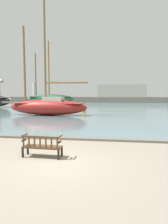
% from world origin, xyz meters
% --- Properties ---
extents(ground_plane, '(160.00, 160.00, 0.00)m').
position_xyz_m(ground_plane, '(0.00, 0.00, 0.00)').
color(ground_plane, gray).
extents(harbor_water, '(100.00, 80.00, 0.08)m').
position_xyz_m(harbor_water, '(0.00, 44.00, 0.04)').
color(harbor_water, slate).
rests_on(harbor_water, ground).
extents(quay_edge_kerb, '(40.00, 0.30, 0.12)m').
position_xyz_m(quay_edge_kerb, '(0.00, 3.85, 0.06)').
color(quay_edge_kerb, '#675F54').
rests_on(quay_edge_kerb, ground).
extents(park_bench, '(1.62, 0.59, 0.92)m').
position_xyz_m(park_bench, '(-0.77, 0.65, 0.47)').
color(park_bench, black).
rests_on(park_bench, ground).
extents(sailboat_nearest_port, '(11.84, 6.12, 15.11)m').
position_xyz_m(sailboat_nearest_port, '(-13.31, 40.78, 1.40)').
color(sailboat_nearest_port, '#2D6647').
rests_on(sailboat_nearest_port, harbor_water).
extents(sailboat_nearest_starboard, '(10.62, 2.87, 13.57)m').
position_xyz_m(sailboat_nearest_starboard, '(-5.43, 15.29, 1.22)').
color(sailboat_nearest_starboard, maroon).
rests_on(sailboat_nearest_starboard, harbor_water).
extents(channel_buoy, '(0.61, 0.61, 1.31)m').
position_xyz_m(channel_buoy, '(-1.73, 19.34, 0.39)').
color(channel_buoy, gold).
rests_on(channel_buoy, harbor_water).
extents(far_breakwater, '(54.37, 2.40, 5.76)m').
position_xyz_m(far_breakwater, '(0.99, 48.27, 1.56)').
color(far_breakwater, slate).
rests_on(far_breakwater, ground).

